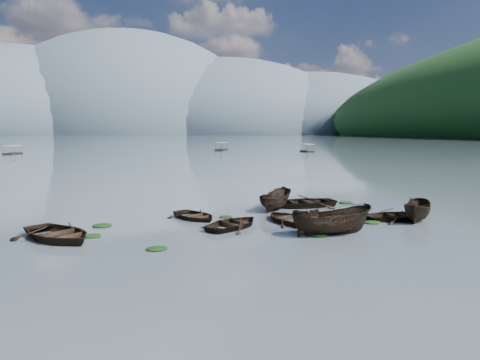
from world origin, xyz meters
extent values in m
plane|color=#515D65|center=(0.00, 0.00, 0.00)|extent=(2400.00, 2400.00, 0.00)
ellipsoid|color=#475666|center=(-260.00, 900.00, 0.00)|extent=(520.00, 520.00, 280.00)
ellipsoid|color=#475666|center=(-60.00, 900.00, 0.00)|extent=(520.00, 520.00, 340.00)
ellipsoid|color=#475666|center=(140.00, 900.00, 0.00)|extent=(520.00, 520.00, 260.00)
ellipsoid|color=#475666|center=(320.00, 900.00, 0.00)|extent=(520.00, 520.00, 220.00)
imported|color=black|center=(-11.19, 4.03, 0.00)|extent=(5.93, 6.11, 1.03)
imported|color=black|center=(-1.68, 5.15, 0.00)|extent=(4.99, 4.89, 0.85)
imported|color=black|center=(3.24, 2.35, 0.00)|extent=(4.79, 2.07, 1.81)
imported|color=black|center=(1.96, 5.98, 0.00)|extent=(3.98, 4.77, 0.85)
imported|color=black|center=(8.93, 5.36, 0.00)|extent=(4.33, 3.18, 0.87)
imported|color=black|center=(10.07, 4.84, 0.00)|extent=(3.72, 4.02, 1.54)
imported|color=black|center=(-3.74, 8.08, 0.00)|extent=(4.22, 4.64, 0.79)
imported|color=black|center=(4.61, 11.02, 0.00)|extent=(5.37, 4.07, 1.04)
imported|color=black|center=(2.26, 10.29, 0.00)|extent=(3.83, 4.36, 1.64)
ellipsoid|color=black|center=(-9.56, 4.32, 0.00)|extent=(0.98, 0.81, 0.21)
ellipsoid|color=black|center=(-6.12, 1.11, 0.00)|extent=(1.03, 0.83, 0.23)
ellipsoid|color=black|center=(2.44, 2.26, 0.00)|extent=(1.03, 0.83, 0.22)
ellipsoid|color=black|center=(4.41, 6.94, 0.00)|extent=(0.87, 0.74, 0.19)
ellipsoid|color=black|center=(6.86, 4.63, 0.00)|extent=(1.07, 0.85, 0.22)
ellipsoid|color=black|center=(-9.33, 6.83, 0.00)|extent=(1.12, 0.91, 0.24)
ellipsoid|color=black|center=(-1.68, 8.10, 0.00)|extent=(0.91, 0.76, 0.19)
ellipsoid|color=black|center=(8.43, 11.79, 0.00)|extent=(1.12, 0.90, 0.25)
camera|label=1|loc=(-5.99, -19.12, 5.61)|focal=32.00mm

